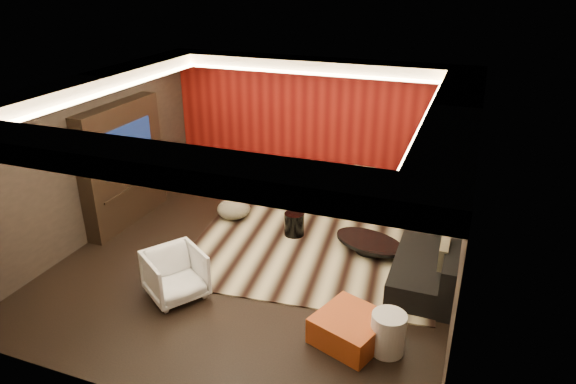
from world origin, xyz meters
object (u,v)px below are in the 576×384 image
at_px(coffee_table, 369,246).
at_px(armchair, 175,275).
at_px(drum_stool, 294,224).
at_px(orange_ottoman, 350,328).
at_px(white_side_table, 388,333).
at_px(sectional_sofa, 388,217).

xyz_separation_m(coffee_table, armchair, (-2.32, -2.18, 0.23)).
bearing_deg(drum_stool, coffee_table, -4.62).
bearing_deg(orange_ottoman, armchair, 178.48).
xyz_separation_m(coffee_table, drum_stool, (-1.36, 0.11, 0.10)).
distance_m(drum_stool, white_side_table, 3.16).
xyz_separation_m(armchair, sectional_sofa, (2.46, 3.06, -0.09)).
relative_size(orange_ottoman, sectional_sofa, 0.22).
bearing_deg(coffee_table, white_side_table, -72.46).
relative_size(coffee_table, white_side_table, 2.28).
xyz_separation_m(drum_stool, armchair, (-0.96, -2.29, 0.13)).
height_order(white_side_table, orange_ottoman, white_side_table).
relative_size(coffee_table, drum_stool, 2.94).
bearing_deg(sectional_sofa, white_side_table, -79.74).
bearing_deg(coffee_table, armchair, -136.79).
relative_size(orange_ottoman, armchair, 1.04).
height_order(coffee_table, drum_stool, drum_stool).
relative_size(white_side_table, orange_ottoman, 0.66).
height_order(drum_stool, armchair, armchair).
height_order(coffee_table, white_side_table, white_side_table).
height_order(drum_stool, white_side_table, white_side_table).
distance_m(white_side_table, sectional_sofa, 3.21).
bearing_deg(sectional_sofa, armchair, -128.88).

